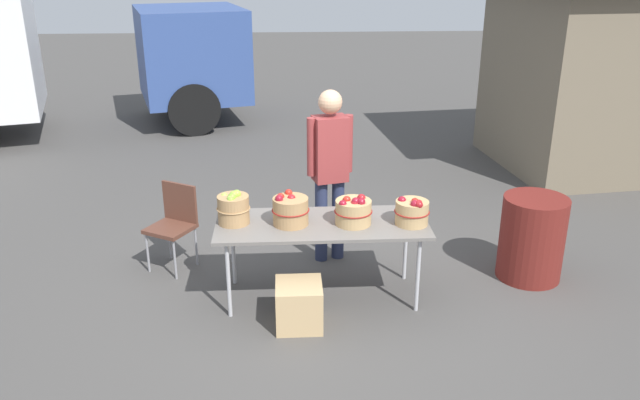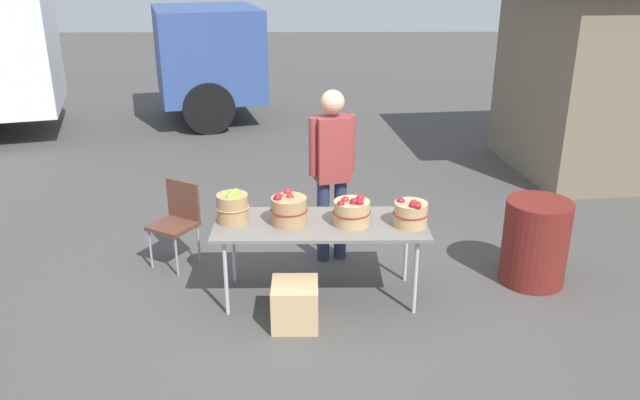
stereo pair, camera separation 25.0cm
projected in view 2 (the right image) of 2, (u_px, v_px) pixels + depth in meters
ground_plane at (320, 296)px, 6.03m from camera, size 40.00×40.00×0.00m
market_table at (320, 227)px, 5.77m from camera, size 1.90×0.76×0.75m
apple_basket_green_0 at (232, 207)px, 5.73m from camera, size 0.30×0.30×0.31m
apple_basket_red_0 at (289, 210)px, 5.69m from camera, size 0.34×0.34×0.29m
apple_basket_red_1 at (352, 212)px, 5.68m from camera, size 0.34×0.34×0.27m
apple_basket_red_2 at (411, 213)px, 5.65m from camera, size 0.31×0.31×0.26m
vendor_adult at (332, 163)px, 6.38m from camera, size 0.46×0.31×1.78m
food_kiosk at (630, 74)px, 9.06m from camera, size 3.81×3.28×2.74m
folding_chair at (177, 217)px, 6.49m from camera, size 0.55×0.55×0.86m
trash_barrel at (535, 242)px, 6.15m from camera, size 0.62×0.62×0.83m
produce_crate at (295, 304)px, 5.51m from camera, size 0.39×0.39×0.39m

